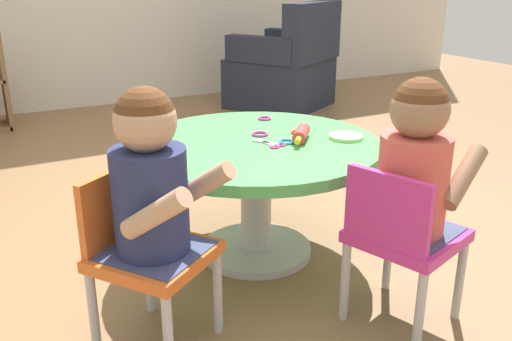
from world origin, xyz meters
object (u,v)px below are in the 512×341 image
object	(u,v)px
rolling_pin	(301,133)
craft_scissors	(272,144)
seated_child_left	(151,180)
child_chair_right	(401,237)
seated_child_right	(415,164)
craft_table	(256,167)
child_chair_left	(144,251)
armchair_dark	(285,70)

from	to	relation	value
rolling_pin	craft_scissors	xyz separation A→B (m)	(-0.13, -0.01, -0.02)
seated_child_left	rolling_pin	world-z (taller)	seated_child_left
seated_child_left	child_chair_right	size ratio (longest dim) A/B	0.95
seated_child_right	rolling_pin	bearing A→B (deg)	94.68
seated_child_left	child_chair_right	world-z (taller)	seated_child_left
craft_table	seated_child_right	xyz separation A→B (m)	(0.20, -0.62, 0.17)
seated_child_right	child_chair_left	bearing A→B (deg)	160.25
seated_child_right	craft_scissors	xyz separation A→B (m)	(-0.18, 0.54, -0.06)
seated_child_left	child_chair_right	xyz separation A→B (m)	(0.69, -0.25, -0.23)
rolling_pin	craft_table	bearing A→B (deg)	157.71
child_chair_right	armchair_dark	xyz separation A→B (m)	(1.26, 2.78, 0.00)
child_chair_left	seated_child_left	size ratio (longest dim) A/B	1.05
seated_child_left	seated_child_right	xyz separation A→B (m)	(0.73, -0.24, 0.00)
armchair_dark	craft_scissors	bearing A→B (deg)	-122.13
craft_scissors	armchair_dark	bearing A→B (deg)	57.87
seated_child_left	seated_child_right	size ratio (longest dim) A/B	1.00
child_chair_left	child_chair_right	bearing A→B (deg)	-21.56
child_chair_left	seated_child_right	world-z (taller)	seated_child_right
rolling_pin	craft_scissors	distance (m)	0.13
seated_child_right	craft_scissors	distance (m)	0.57
seated_child_right	armchair_dark	xyz separation A→B (m)	(1.22, 2.77, -0.22)
armchair_dark	rolling_pin	world-z (taller)	armchair_dark
craft_table	child_chair_right	size ratio (longest dim) A/B	1.75
rolling_pin	armchair_dark	bearing A→B (deg)	60.27
craft_table	child_chair_right	xyz separation A→B (m)	(0.17, -0.63, -0.06)
craft_scissors	child_chair_right	bearing A→B (deg)	-76.09
child_chair_left	rolling_pin	distance (m)	0.79
child_chair_right	craft_scissors	bearing A→B (deg)	103.91
child_chair_right	armchair_dark	bearing A→B (deg)	65.63
craft_table	seated_child_left	world-z (taller)	seated_child_left
seated_child_left	craft_scissors	world-z (taller)	seated_child_left
child_chair_left	seated_child_right	bearing A→B (deg)	-19.75
seated_child_left	rolling_pin	size ratio (longest dim) A/B	2.69
seated_child_left	child_chair_right	distance (m)	0.77
child_chair_left	seated_child_left	xyz separation A→B (m)	(0.02, -0.03, 0.23)
seated_child_left	armchair_dark	size ratio (longest dim) A/B	0.52
child_chair_right	craft_scissors	xyz separation A→B (m)	(-0.14, 0.56, 0.16)
craft_table	seated_child_left	bearing A→B (deg)	-144.43
craft_table	child_chair_left	distance (m)	0.65
craft_table	armchair_dark	distance (m)	2.58
seated_child_right	armchair_dark	distance (m)	3.04
craft_table	child_chair_left	bearing A→B (deg)	-147.95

